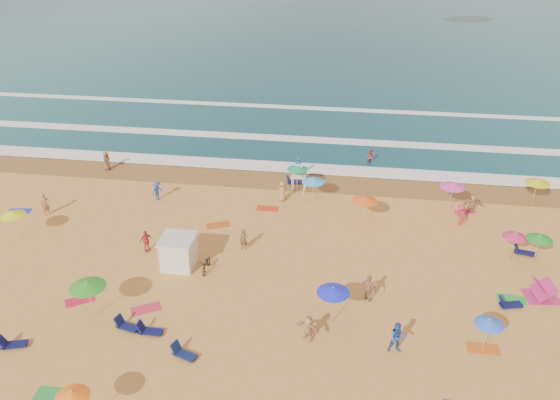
# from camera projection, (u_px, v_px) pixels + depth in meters

# --- Properties ---
(ground) EXTENTS (220.00, 220.00, 0.00)m
(ground) POSITION_uv_depth(u_px,v_px,m) (256.00, 261.00, 36.52)
(ground) COLOR gold
(ground) RESTS_ON ground
(ocean) EXTENTS (220.00, 140.00, 0.18)m
(ocean) POSITION_uv_depth(u_px,v_px,m) (331.00, 26.00, 109.93)
(ocean) COLOR #0C4756
(ocean) RESTS_ON ground
(wet_sand) EXTENTS (220.00, 220.00, 0.00)m
(wet_sand) POSITION_uv_depth(u_px,v_px,m) (282.00, 180.00, 47.44)
(wet_sand) COLOR olive
(wet_sand) RESTS_ON ground
(surf_foam) EXTENTS (200.00, 18.70, 0.05)m
(surf_foam) POSITION_uv_depth(u_px,v_px,m) (294.00, 141.00, 55.11)
(surf_foam) COLOR white
(surf_foam) RESTS_ON ground
(cabana) EXTENTS (2.00, 2.00, 2.00)m
(cabana) POSITION_uv_depth(u_px,v_px,m) (179.00, 253.00, 35.57)
(cabana) COLOR silver
(cabana) RESTS_ON ground
(cabana_roof) EXTENTS (2.20, 2.20, 0.12)m
(cabana_roof) POSITION_uv_depth(u_px,v_px,m) (177.00, 239.00, 35.07)
(cabana_roof) COLOR silver
(cabana_roof) RESTS_ON cabana
(bicycle) EXTENTS (0.64, 1.77, 0.93)m
(bicycle) POSITION_uv_depth(u_px,v_px,m) (206.00, 264.00, 35.32)
(bicycle) COLOR black
(bicycle) RESTS_ON ground
(lifeguard_stand) EXTENTS (1.20, 1.20, 2.10)m
(lifeguard_stand) POSITION_uv_depth(u_px,v_px,m) (299.00, 181.00, 44.93)
(lifeguard_stand) COLOR white
(lifeguard_stand) RESTS_ON ground
(beach_umbrellas) EXTENTS (63.47, 26.85, 0.77)m
(beach_umbrellas) POSITION_uv_depth(u_px,v_px,m) (312.00, 230.00, 35.87)
(beach_umbrellas) COLOR #F55C19
(beach_umbrellas) RESTS_ON ground
(loungers) EXTENTS (31.06, 22.62, 0.34)m
(loungers) POSITION_uv_depth(u_px,v_px,m) (306.00, 296.00, 32.87)
(loungers) COLOR #0E1146
(loungers) RESTS_ON ground
(towels) EXTENTS (37.30, 22.75, 0.03)m
(towels) POSITION_uv_depth(u_px,v_px,m) (266.00, 278.00, 34.74)
(towels) COLOR red
(towels) RESTS_ON ground
(beachgoers) EXTENTS (44.08, 26.42, 2.13)m
(beachgoers) POSITION_uv_depth(u_px,v_px,m) (267.00, 224.00, 39.11)
(beachgoers) COLOR #C9323F
(beachgoers) RESTS_ON ground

